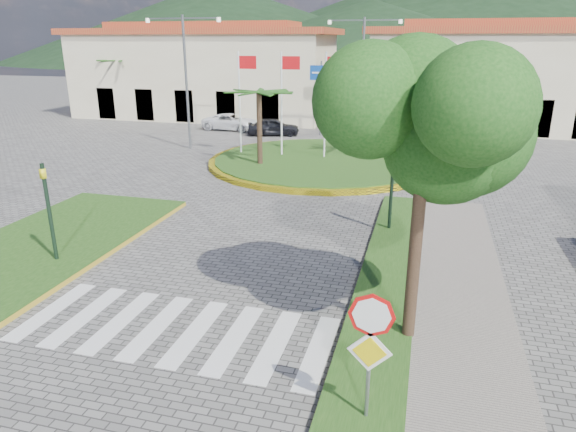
% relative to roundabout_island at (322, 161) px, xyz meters
% --- Properties ---
extents(sidewalk_right, '(4.00, 28.00, 0.15)m').
position_rel_roundabout_island_xyz_m(sidewalk_right, '(6.00, -20.00, -0.09)').
color(sidewalk_right, gray).
rests_on(sidewalk_right, ground).
extents(verge_right, '(1.60, 28.00, 0.18)m').
position_rel_roundabout_island_xyz_m(verge_right, '(4.80, -20.00, -0.08)').
color(verge_right, '#1C4513').
rests_on(verge_right, ground).
extents(median_left, '(5.00, 14.00, 0.18)m').
position_rel_roundabout_island_xyz_m(median_left, '(-6.50, -16.00, -0.08)').
color(median_left, '#1C4513').
rests_on(median_left, ground).
extents(crosswalk, '(8.00, 3.00, 0.01)m').
position_rel_roundabout_island_xyz_m(crosswalk, '(-0.00, -18.00, -0.16)').
color(crosswalk, silver).
rests_on(crosswalk, ground).
extents(roundabout_island, '(12.70, 12.70, 6.00)m').
position_rel_roundabout_island_xyz_m(roundabout_island, '(0.00, 0.00, 0.00)').
color(roundabout_island, yellow).
rests_on(roundabout_island, ground).
extents(stop_sign, '(0.80, 0.11, 2.65)m').
position_rel_roundabout_island_xyz_m(stop_sign, '(4.90, -20.04, 1.62)').
color(stop_sign, slate).
rests_on(stop_sign, ground).
extents(deciduous_tree, '(3.60, 3.60, 6.80)m').
position_rel_roundabout_island_xyz_m(deciduous_tree, '(5.50, -17.00, 5.01)').
color(deciduous_tree, black).
rests_on(deciduous_tree, ground).
extents(traffic_light_left, '(0.15, 0.18, 3.20)m').
position_rel_roundabout_island_xyz_m(traffic_light_left, '(-5.20, -15.50, 1.77)').
color(traffic_light_left, black).
rests_on(traffic_light_left, ground).
extents(traffic_light_right, '(0.15, 0.18, 3.20)m').
position_rel_roundabout_island_xyz_m(traffic_light_right, '(4.50, -10.00, 1.77)').
color(traffic_light_right, black).
rests_on(traffic_light_right, ground).
extents(traffic_light_far, '(0.18, 0.15, 3.20)m').
position_rel_roundabout_island_xyz_m(traffic_light_far, '(8.00, 4.00, 1.77)').
color(traffic_light_far, black).
rests_on(traffic_light_far, ground).
extents(direction_sign_west, '(1.60, 0.14, 5.20)m').
position_rel_roundabout_island_xyz_m(direction_sign_west, '(-2.00, 8.97, 3.36)').
color(direction_sign_west, slate).
rests_on(direction_sign_west, ground).
extents(direction_sign_east, '(1.60, 0.14, 5.20)m').
position_rel_roundabout_island_xyz_m(direction_sign_east, '(3.00, 8.97, 3.36)').
color(direction_sign_east, slate).
rests_on(direction_sign_east, ground).
extents(street_lamp_centre, '(4.80, 0.16, 8.00)m').
position_rel_roundabout_island_xyz_m(street_lamp_centre, '(1.00, 8.00, 4.33)').
color(street_lamp_centre, slate).
rests_on(street_lamp_centre, ground).
extents(street_lamp_west, '(4.80, 0.16, 8.00)m').
position_rel_roundabout_island_xyz_m(street_lamp_west, '(-9.00, 2.00, 4.33)').
color(street_lamp_west, slate).
rests_on(street_lamp_west, ground).
extents(building_left, '(23.32, 9.54, 8.05)m').
position_rel_roundabout_island_xyz_m(building_left, '(-14.00, 16.00, 3.73)').
color(building_left, beige).
rests_on(building_left, ground).
extents(building_right, '(19.08, 9.54, 8.05)m').
position_rel_roundabout_island_xyz_m(building_right, '(10.00, 16.00, 3.73)').
color(building_right, beige).
rests_on(building_right, ground).
extents(hill_far_west, '(140.00, 140.00, 22.00)m').
position_rel_roundabout_island_xyz_m(hill_far_west, '(-55.00, 118.00, 10.83)').
color(hill_far_west, black).
rests_on(hill_far_west, ground).
extents(hill_far_mid, '(180.00, 180.00, 30.00)m').
position_rel_roundabout_island_xyz_m(hill_far_mid, '(15.00, 138.00, 14.83)').
color(hill_far_mid, black).
rests_on(hill_far_mid, ground).
extents(hill_near_back, '(110.00, 110.00, 16.00)m').
position_rel_roundabout_island_xyz_m(hill_near_back, '(-10.00, 108.00, 7.83)').
color(hill_near_back, black).
rests_on(hill_near_back, ground).
extents(white_van, '(4.52, 2.28, 1.23)m').
position_rel_roundabout_island_xyz_m(white_van, '(-9.09, 9.42, 0.44)').
color(white_van, white).
rests_on(white_van, ground).
extents(car_dark_a, '(3.99, 2.51, 1.27)m').
position_rel_roundabout_island_xyz_m(car_dark_a, '(-5.27, 8.00, 0.46)').
color(car_dark_a, black).
rests_on(car_dark_a, ground).
extents(car_dark_b, '(4.38, 2.83, 1.36)m').
position_rel_roundabout_island_xyz_m(car_dark_b, '(6.30, 8.34, 0.51)').
color(car_dark_b, black).
rests_on(car_dark_b, ground).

